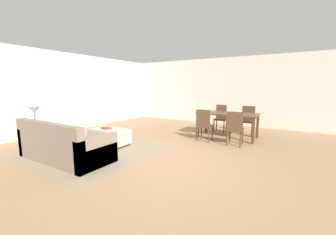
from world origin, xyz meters
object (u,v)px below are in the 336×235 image
object	(u,v)px
ottoman_table	(110,136)
book_on_ottoman	(106,128)
dining_chair_far_right	(248,118)
dining_chair_near_right	(235,127)
couch	(64,146)
dining_table	(227,116)
dining_chair_near_left	(204,123)
dining_chair_far_left	(221,116)
vase_centerpiece	(228,109)
table_lamp	(34,111)
side_table	(36,131)

from	to	relation	value
ottoman_table	book_on_ottoman	size ratio (longest dim) A/B	4.05
dining_chair_far_right	book_on_ottoman	bearing A→B (deg)	-132.61
ottoman_table	dining_chair_near_right	xyz separation A→B (m)	(2.88, 1.64, 0.27)
couch	dining_table	bearing A→B (deg)	56.91
ottoman_table	dining_chair_near_right	size ratio (longest dim) A/B	1.15
ottoman_table	dining_chair_near_left	distance (m)	2.63
dining_chair_far_left	book_on_ottoman	xyz separation A→B (m)	(-2.13, -3.25, -0.07)
couch	dining_chair_far_left	bearing A→B (deg)	66.03
ottoman_table	vase_centerpiece	bearing A→B (deg)	45.49
vase_centerpiece	book_on_ottoman	xyz separation A→B (m)	(-2.56, -2.49, -0.43)
ottoman_table	vase_centerpiece	size ratio (longest dim) A/B	4.42
book_on_ottoman	couch	bearing A→B (deg)	-85.18
table_lamp	dining_chair_far_right	world-z (taller)	table_lamp
dining_chair_near_right	dining_chair_far_left	size ratio (longest dim) A/B	1.00
ottoman_table	dining_chair_far_left	bearing A→B (deg)	58.20
dining_table	dining_chair_near_right	size ratio (longest dim) A/B	1.90
ottoman_table	dining_chair_near_left	world-z (taller)	dining_chair_near_left
dining_table	side_table	bearing A→B (deg)	-136.50
side_table	table_lamp	size ratio (longest dim) A/B	1.03
ottoman_table	dining_chair_near_left	size ratio (longest dim) A/B	1.15
dining_chair_far_right	book_on_ottoman	distance (m)	4.45
vase_centerpiece	ottoman_table	bearing A→B (deg)	-134.51
ottoman_table	vase_centerpiece	distance (m)	3.55
vase_centerpiece	dining_chair_far_right	bearing A→B (deg)	59.93
ottoman_table	dining_chair_far_left	distance (m)	3.84
dining_table	dining_chair_near_left	world-z (taller)	dining_chair_near_left
table_lamp	dining_chair_near_left	world-z (taller)	table_lamp
dining_chair_near_right	couch	bearing A→B (deg)	-134.57
book_on_ottoman	dining_chair_far_right	bearing A→B (deg)	47.39
table_lamp	dining_chair_far_left	xyz separation A→B (m)	(3.39, 4.41, -0.43)
dining_chair_far_left	dining_table	bearing A→B (deg)	-60.75
table_lamp	ottoman_table	bearing A→B (deg)	40.04
table_lamp	vase_centerpiece	size ratio (longest dim) A/B	2.20
dining_chair_near_right	dining_chair_far_right	xyz separation A→B (m)	(0.02, 1.63, 0.00)
dining_chair_near_left	dining_table	bearing A→B (deg)	61.56
ottoman_table	dining_chair_far_left	world-z (taller)	dining_chair_far_left
dining_chair_near_left	couch	bearing A→B (deg)	-124.28
couch	side_table	world-z (taller)	couch
side_table	dining_chair_far_right	xyz separation A→B (m)	(4.27, 4.43, 0.09)
table_lamp	dining_table	distance (m)	5.28
dining_chair_far_right	couch	bearing A→B (deg)	-122.47
side_table	dining_table	distance (m)	5.28
ottoman_table	dining_chair_near_right	bearing A→B (deg)	29.62
ottoman_table	side_table	world-z (taller)	side_table
dining_chair_far_left	vase_centerpiece	distance (m)	0.95
dining_table	book_on_ottoman	size ratio (longest dim) A/B	6.71
dining_chair_far_right	ottoman_table	bearing A→B (deg)	-131.55
ottoman_table	vase_centerpiece	world-z (taller)	vase_centerpiece
dining_chair_far_left	dining_chair_near_left	bearing A→B (deg)	-90.03
dining_chair_far_left	book_on_ottoman	size ratio (longest dim) A/B	3.54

